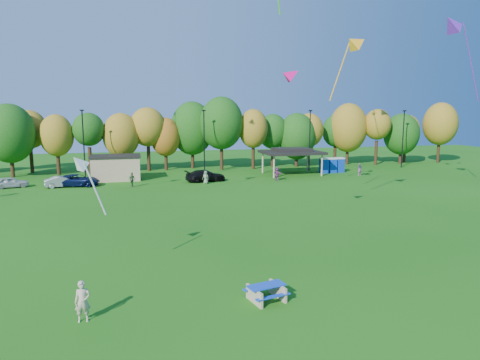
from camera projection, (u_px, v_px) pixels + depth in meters
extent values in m
plane|color=#19600F|center=(299.00, 283.00, 21.98)|extent=(160.00, 160.00, 0.00)
cylinder|color=black|center=(12.00, 164.00, 58.09)|extent=(0.50, 0.50, 3.56)
ellipsoid|color=#144C0F|center=(10.00, 133.00, 57.45)|extent=(6.62, 6.62, 8.00)
cylinder|color=black|center=(32.00, 160.00, 62.35)|extent=(0.50, 0.50, 3.79)
ellipsoid|color=olive|center=(29.00, 129.00, 61.67)|extent=(4.94, 4.94, 5.58)
cylinder|color=black|center=(58.00, 163.00, 60.31)|extent=(0.50, 0.50, 3.34)
ellipsoid|color=olive|center=(57.00, 135.00, 59.70)|extent=(4.61, 4.61, 5.88)
cylinder|color=black|center=(90.00, 161.00, 61.18)|extent=(0.50, 0.50, 3.82)
ellipsoid|color=#144C0F|center=(89.00, 129.00, 60.49)|extent=(4.43, 4.43, 4.73)
cylinder|color=black|center=(122.00, 161.00, 62.94)|extent=(0.50, 0.50, 3.25)
ellipsoid|color=olive|center=(121.00, 135.00, 62.35)|extent=(5.33, 5.33, 6.53)
cylinder|color=black|center=(149.00, 158.00, 64.38)|extent=(0.50, 0.50, 3.96)
ellipsoid|color=olive|center=(148.00, 127.00, 63.67)|extent=(5.31, 5.31, 5.82)
cylinder|color=black|center=(166.00, 160.00, 65.36)|extent=(0.50, 0.50, 3.05)
ellipsoid|color=#995914|center=(165.00, 137.00, 64.81)|extent=(4.54, 4.54, 5.87)
cylinder|color=black|center=(193.00, 156.00, 67.49)|extent=(0.50, 0.50, 3.77)
ellipsoid|color=#144C0F|center=(192.00, 128.00, 66.81)|extent=(6.69, 6.69, 8.35)
cylinder|color=black|center=(222.00, 156.00, 65.59)|extent=(0.50, 0.50, 4.28)
ellipsoid|color=#144C0F|center=(221.00, 123.00, 64.82)|extent=(6.64, 6.64, 8.01)
cylinder|color=black|center=(253.00, 157.00, 66.55)|extent=(0.50, 0.50, 3.76)
ellipsoid|color=olive|center=(253.00, 129.00, 65.87)|extent=(4.49, 4.49, 6.02)
cylinder|color=black|center=(272.00, 156.00, 69.49)|extent=(0.50, 0.50, 3.43)
ellipsoid|color=#144C0F|center=(273.00, 131.00, 68.87)|extent=(4.77, 4.77, 5.63)
cylinder|color=black|center=(296.00, 158.00, 69.65)|extent=(0.50, 0.50, 2.95)
ellipsoid|color=#144C0F|center=(297.00, 136.00, 69.12)|extent=(6.14, 6.14, 7.54)
cylinder|color=black|center=(308.00, 155.00, 70.62)|extent=(0.50, 0.50, 3.52)
ellipsoid|color=olive|center=(309.00, 130.00, 69.98)|extent=(4.78, 4.78, 5.53)
cylinder|color=black|center=(335.00, 154.00, 73.61)|extent=(0.50, 0.50, 3.39)
ellipsoid|color=#144C0F|center=(336.00, 131.00, 73.00)|extent=(4.54, 4.54, 5.46)
cylinder|color=black|center=(347.00, 153.00, 72.77)|extent=(0.50, 0.50, 3.72)
ellipsoid|color=olive|center=(348.00, 128.00, 72.10)|extent=(6.32, 6.32, 8.24)
cylinder|color=black|center=(376.00, 153.00, 71.93)|extent=(0.50, 0.50, 4.06)
ellipsoid|color=olive|center=(377.00, 124.00, 71.20)|extent=(4.50, 4.50, 5.13)
cylinder|color=black|center=(400.00, 155.00, 73.78)|extent=(0.50, 0.50, 3.05)
ellipsoid|color=#144C0F|center=(401.00, 134.00, 73.22)|extent=(5.97, 5.97, 7.05)
cylinder|color=black|center=(404.00, 152.00, 75.69)|extent=(0.50, 0.50, 3.55)
ellipsoid|color=olive|center=(406.00, 129.00, 75.05)|extent=(4.60, 4.60, 4.99)
cylinder|color=black|center=(438.00, 151.00, 75.26)|extent=(0.50, 0.50, 4.07)
ellipsoid|color=olive|center=(440.00, 124.00, 74.53)|extent=(5.83, 5.83, 7.42)
cylinder|color=black|center=(84.00, 145.00, 56.07)|extent=(0.16, 0.16, 9.00)
cube|color=black|center=(82.00, 110.00, 55.37)|extent=(0.50, 0.25, 0.18)
cylinder|color=black|center=(204.00, 143.00, 60.03)|extent=(0.16, 0.16, 9.00)
cube|color=black|center=(204.00, 110.00, 59.34)|extent=(0.50, 0.25, 0.18)
cylinder|color=black|center=(310.00, 141.00, 64.00)|extent=(0.16, 0.16, 9.00)
cube|color=black|center=(310.00, 111.00, 63.30)|extent=(0.50, 0.25, 0.18)
cylinder|color=black|center=(403.00, 139.00, 67.96)|extent=(0.16, 0.16, 9.00)
cube|color=black|center=(405.00, 111.00, 67.26)|extent=(0.50, 0.25, 0.18)
cube|color=tan|center=(116.00, 169.00, 55.61)|extent=(6.00, 4.00, 3.00)
cube|color=black|center=(115.00, 156.00, 55.36)|extent=(6.30, 4.30, 0.25)
cylinder|color=tan|center=(274.00, 167.00, 57.34)|extent=(0.24, 0.24, 3.00)
cylinder|color=tan|center=(322.00, 165.00, 59.08)|extent=(0.24, 0.24, 3.00)
cylinder|color=tan|center=(263.00, 163.00, 62.12)|extent=(0.24, 0.24, 3.00)
cylinder|color=tan|center=(307.00, 161.00, 63.86)|extent=(0.24, 0.24, 3.00)
cube|color=black|center=(292.00, 152.00, 60.34)|extent=(8.20, 6.20, 0.35)
cube|color=black|center=(292.00, 150.00, 60.28)|extent=(5.00, 3.50, 0.45)
cube|color=#0D39B2|center=(324.00, 166.00, 62.18)|extent=(1.10, 1.10, 2.00)
cube|color=silver|center=(324.00, 159.00, 62.01)|extent=(1.15, 1.15, 0.18)
cube|color=#0D39B2|center=(332.00, 166.00, 62.54)|extent=(1.10, 1.10, 2.00)
cube|color=silver|center=(332.00, 158.00, 62.38)|extent=(1.15, 1.15, 0.18)
cube|color=#0D39B2|center=(340.00, 165.00, 63.02)|extent=(1.10, 1.10, 2.00)
cube|color=silver|center=(340.00, 158.00, 62.85)|extent=(1.15, 1.15, 0.18)
cube|color=tan|center=(254.00, 296.00, 19.56)|extent=(0.43, 1.41, 0.70)
cube|color=tan|center=(278.00, 291.00, 20.13)|extent=(0.43, 1.41, 0.70)
cube|color=blue|center=(266.00, 285.00, 19.79)|extent=(1.88, 1.10, 0.06)
cube|color=blue|center=(273.00, 297.00, 19.30)|extent=(1.77, 0.63, 0.05)
cube|color=blue|center=(260.00, 287.00, 20.37)|extent=(1.77, 0.63, 0.05)
imported|color=beige|center=(83.00, 301.00, 17.76)|extent=(0.66, 0.45, 1.76)
imported|color=silver|center=(11.00, 182.00, 49.83)|extent=(4.10, 2.56, 1.30)
imported|color=gray|center=(62.00, 182.00, 50.24)|extent=(4.16, 2.20, 1.30)
imported|color=#0B1642|center=(77.00, 180.00, 50.90)|extent=(5.43, 3.06, 1.43)
imported|color=black|center=(206.00, 176.00, 54.46)|extent=(5.33, 2.69, 1.48)
imported|color=#708D60|center=(206.00, 177.00, 52.57)|extent=(0.95, 0.90, 1.63)
imported|color=#5F7D4C|center=(132.00, 180.00, 50.39)|extent=(1.03, 1.02, 1.75)
imported|color=#883978|center=(277.00, 174.00, 55.20)|extent=(1.05, 1.70, 1.75)
imported|color=#BE59A7|center=(360.00, 170.00, 59.43)|extent=(0.69, 0.54, 1.69)
cone|color=red|center=(452.00, 25.00, 47.42)|extent=(1.74, 1.74, 1.41)
cone|color=silver|center=(78.00, 163.00, 21.84)|extent=(1.46, 1.35, 1.17)
cylinder|color=silver|center=(95.00, 189.00, 21.81)|extent=(1.02, 0.64, 2.85)
cone|color=purple|center=(452.00, 24.00, 41.20)|extent=(2.66, 2.07, 2.51)
cylinder|color=purple|center=(471.00, 63.00, 42.16)|extent=(2.83, 0.33, 7.55)
cone|color=#FDA61A|center=(358.00, 43.00, 34.46)|extent=(1.98, 1.62, 1.88)
cylinder|color=#FDA61A|center=(340.00, 71.00, 34.59)|extent=(1.80, 0.30, 4.73)
cone|color=#D10B66|center=(293.00, 75.00, 27.99)|extent=(1.50, 1.26, 1.33)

